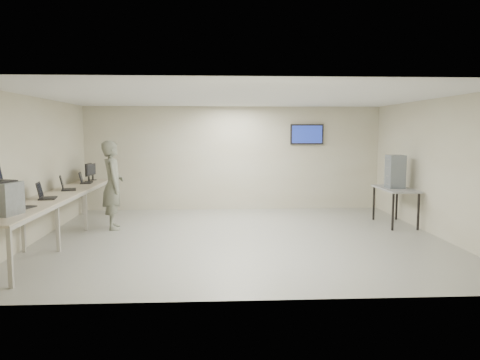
{
  "coord_description": "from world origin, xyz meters",
  "views": [
    {
      "loc": [
        -0.51,
        -9.22,
        2.14
      ],
      "look_at": [
        0.0,
        0.2,
        1.15
      ],
      "focal_mm": 35.0,
      "sensor_mm": 36.0,
      "label": 1
    }
  ],
  "objects": [
    {
      "name": "storage_bins",
      "position": [
        3.58,
        1.13,
        1.22
      ],
      "size": [
        0.35,
        0.39,
        0.75
      ],
      "color": "slate",
      "rests_on": "side_table"
    },
    {
      "name": "laptop_0",
      "position": [
        -3.64,
        -1.56,
        0.97
      ],
      "size": [
        0.34,
        0.38,
        0.26
      ],
      "rotation": [
        0.0,
        0.0,
        -0.25
      ],
      "color": "black",
      "rests_on": "workbench"
    },
    {
      "name": "laptop_2",
      "position": [
        -3.65,
        0.74,
        0.98
      ],
      "size": [
        0.42,
        0.46,
        0.31
      ],
      "rotation": [
        0.0,
        0.0,
        0.28
      ],
      "color": "black",
      "rests_on": "workbench"
    },
    {
      "name": "soldier",
      "position": [
        -2.74,
        1.06,
        0.97
      ],
      "size": [
        0.62,
        0.79,
        1.93
      ],
      "primitive_type": "imported",
      "rotation": [
        0.0,
        0.0,
        1.81
      ],
      "color": "slate",
      "rests_on": "ground"
    },
    {
      "name": "side_table",
      "position": [
        3.6,
        1.13,
        0.78
      ],
      "size": [
        0.66,
        1.42,
        0.85
      ],
      "color": "gray",
      "rests_on": "ground"
    },
    {
      "name": "laptop_3",
      "position": [
        -3.62,
        2.0,
        0.97
      ],
      "size": [
        0.33,
        0.38,
        0.27
      ],
      "rotation": [
        0.0,
        0.0,
        0.14
      ],
      "color": "black",
      "rests_on": "workbench"
    },
    {
      "name": "monitor_far",
      "position": [
        -3.6,
        2.75,
        1.15
      ],
      "size": [
        0.19,
        0.42,
        0.42
      ],
      "color": "black",
      "rests_on": "workbench"
    },
    {
      "name": "laptop_1",
      "position": [
        -3.64,
        -0.54,
        0.98
      ],
      "size": [
        0.39,
        0.44,
        0.31
      ],
      "rotation": [
        0.0,
        0.0,
        0.18
      ],
      "color": "black",
      "rests_on": "workbench"
    },
    {
      "name": "workbench",
      "position": [
        -3.59,
        0.0,
        0.83
      ],
      "size": [
        0.76,
        6.0,
        0.9
      ],
      "color": "beige",
      "rests_on": "ground"
    },
    {
      "name": "room",
      "position": [
        0.03,
        0.06,
        1.41
      ],
      "size": [
        8.01,
        7.01,
        2.81
      ],
      "color": "#99988C",
      "rests_on": "ground"
    },
    {
      "name": "equipment_box",
      "position": [
        -3.65,
        -2.19,
        1.14
      ],
      "size": [
        0.49,
        0.54,
        0.49
      ],
      "primitive_type": "cube",
      "rotation": [
        0.0,
        0.0,
        -0.19
      ],
      "color": "gray",
      "rests_on": "workbench"
    },
    {
      "name": "monitor_near",
      "position": [
        -3.6,
        2.37,
        1.17
      ],
      "size": [
        0.2,
        0.46,
        0.45
      ],
      "color": "black",
      "rests_on": "workbench"
    }
  ]
}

